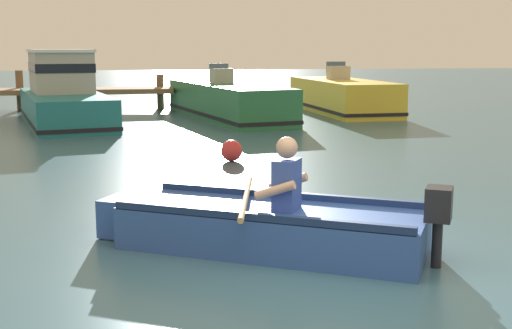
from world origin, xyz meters
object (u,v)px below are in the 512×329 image
(rowboat_with_person, at_px, (266,225))
(moored_boat_yellow, at_px, (342,97))
(moored_boat_teal, at_px, (63,96))
(moored_boat_green, at_px, (227,102))
(mooring_buoy, at_px, (231,151))

(rowboat_with_person, distance_m, moored_boat_yellow, 15.35)
(moored_boat_teal, height_order, moored_boat_green, moored_boat_teal)
(moored_boat_yellow, xyz_separation_m, mooring_buoy, (-4.75, -8.98, -0.30))
(moored_boat_green, bearing_deg, moored_boat_yellow, 18.81)
(rowboat_with_person, bearing_deg, moored_boat_teal, 105.44)
(mooring_buoy, bearing_deg, moored_boat_green, 83.78)
(rowboat_with_person, xyz_separation_m, moored_boat_yellow, (5.08, 14.48, 0.25))
(moored_boat_green, bearing_deg, mooring_buoy, -96.22)
(moored_boat_teal, height_order, moored_boat_yellow, moored_boat_teal)
(moored_boat_yellow, bearing_deg, moored_boat_teal, -167.76)
(moored_boat_green, distance_m, moored_boat_yellow, 4.14)
(moored_boat_green, relative_size, moored_boat_yellow, 1.17)
(rowboat_with_person, xyz_separation_m, moored_boat_teal, (-3.49, 12.62, 0.49))
(moored_boat_teal, distance_m, moored_boat_green, 4.68)
(rowboat_with_person, distance_m, mooring_buoy, 5.52)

